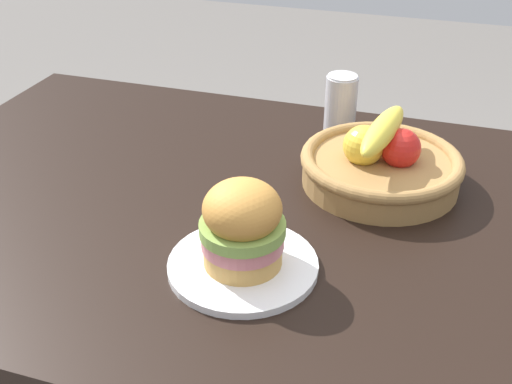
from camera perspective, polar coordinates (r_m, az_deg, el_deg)
dining_table at (r=1.14m, az=0.21°, el=-5.55°), size 1.40×0.90×0.75m
plate at (r=0.94m, az=-1.18°, el=-6.61°), size 0.22×0.22×0.01m
sandwich at (r=0.90m, az=-1.23°, el=-3.01°), size 0.12×0.12×0.13m
soda_can at (r=1.33m, az=7.65°, el=7.84°), size 0.07×0.07×0.13m
fruit_basket at (r=1.15m, az=11.20°, el=2.54°), size 0.29×0.29×0.14m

